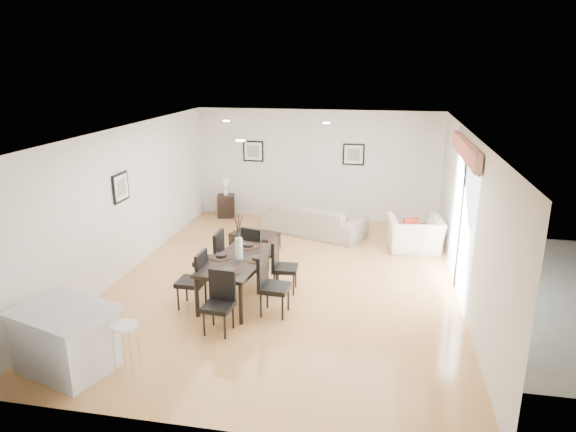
% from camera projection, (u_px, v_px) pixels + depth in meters
% --- Properties ---
extents(ground, '(8.00, 8.00, 0.00)m').
position_uv_depth(ground, '(286.00, 280.00, 9.29)').
color(ground, tan).
rests_on(ground, ground).
extents(wall_back, '(6.00, 0.04, 2.70)m').
position_uv_depth(wall_back, '(317.00, 165.00, 12.66)').
color(wall_back, silver).
rests_on(wall_back, ground).
extents(wall_front, '(6.00, 0.04, 2.70)m').
position_uv_depth(wall_front, '(211.00, 317.00, 5.13)').
color(wall_front, silver).
rests_on(wall_front, ground).
extents(wall_left, '(0.04, 8.00, 2.70)m').
position_uv_depth(wall_left, '(126.00, 201.00, 9.43)').
color(wall_left, silver).
rests_on(wall_left, ground).
extents(wall_right, '(0.04, 8.00, 2.70)m').
position_uv_depth(wall_right, '(466.00, 218.00, 8.36)').
color(wall_right, silver).
rests_on(wall_right, ground).
extents(ceiling, '(6.00, 8.00, 0.02)m').
position_uv_depth(ceiling, '(286.00, 131.00, 8.51)').
color(ceiling, white).
rests_on(ceiling, wall_back).
extents(sofa, '(2.50, 1.70, 0.68)m').
position_uv_depth(sofa, '(314.00, 219.00, 11.74)').
color(sofa, gray).
rests_on(sofa, ground).
extents(armchair, '(1.20, 1.08, 0.71)m').
position_uv_depth(armchair, '(415.00, 234.00, 10.68)').
color(armchair, beige).
rests_on(armchair, ground).
extents(dining_table, '(1.08, 1.81, 0.71)m').
position_uv_depth(dining_table, '(239.00, 263.00, 8.41)').
color(dining_table, black).
rests_on(dining_table, ground).
extents(dining_chair_wnear, '(0.44, 0.44, 0.95)m').
position_uv_depth(dining_chair_wnear, '(196.00, 277.00, 8.14)').
color(dining_chair_wnear, black).
rests_on(dining_chair_wnear, ground).
extents(dining_chair_wfar, '(0.45, 0.45, 1.00)m').
position_uv_depth(dining_chair_wfar, '(213.00, 256.00, 8.94)').
color(dining_chair_wfar, black).
rests_on(dining_chair_wfar, ground).
extents(dining_chair_enear, '(0.47, 0.47, 0.99)m').
position_uv_depth(dining_chair_enear, '(269.00, 281.00, 7.93)').
color(dining_chair_enear, black).
rests_on(dining_chair_enear, ground).
extents(dining_chair_efar, '(0.44, 0.44, 0.93)m').
position_uv_depth(dining_chair_efar, '(280.00, 263.00, 8.73)').
color(dining_chair_efar, black).
rests_on(dining_chair_efar, ground).
extents(dining_chair_head, '(0.44, 0.44, 0.91)m').
position_uv_depth(dining_chair_head, '(220.00, 298.00, 7.45)').
color(dining_chair_head, black).
rests_on(dining_chair_head, ground).
extents(dining_chair_foot, '(0.51, 0.51, 0.91)m').
position_uv_depth(dining_chair_foot, '(254.00, 248.00, 9.45)').
color(dining_chair_foot, black).
rests_on(dining_chair_foot, ground).
extents(vase, '(0.97, 1.48, 0.75)m').
position_uv_depth(vase, '(239.00, 241.00, 8.30)').
color(vase, white).
rests_on(vase, dining_table).
extents(coffee_table, '(1.05, 0.78, 0.37)m').
position_uv_depth(coffee_table, '(255.00, 242.00, 10.74)').
color(coffee_table, black).
rests_on(coffee_table, ground).
extents(side_table, '(0.52, 0.52, 0.56)m').
position_uv_depth(side_table, '(226.00, 206.00, 13.05)').
color(side_table, black).
rests_on(side_table, ground).
extents(table_lamp, '(0.21, 0.21, 0.41)m').
position_uv_depth(table_lamp, '(225.00, 185.00, 12.89)').
color(table_lamp, white).
rests_on(table_lamp, side_table).
extents(cushion, '(0.34, 0.20, 0.32)m').
position_uv_depth(cushion, '(411.00, 226.00, 10.54)').
color(cushion, '#A12414').
rests_on(cushion, armchair).
extents(kitchen_island, '(1.41, 1.23, 0.84)m').
position_uv_depth(kitchen_island, '(66.00, 339.00, 6.52)').
color(kitchen_island, silver).
rests_on(kitchen_island, ground).
extents(bar_stool, '(0.32, 0.32, 0.71)m').
position_uv_depth(bar_stool, '(125.00, 332.00, 6.32)').
color(bar_stool, white).
rests_on(bar_stool, ground).
extents(framed_print_back_left, '(0.52, 0.04, 0.52)m').
position_uv_depth(framed_print_back_left, '(253.00, 151.00, 12.83)').
color(framed_print_back_left, black).
rests_on(framed_print_back_left, wall_back).
extents(framed_print_back_right, '(0.52, 0.04, 0.52)m').
position_uv_depth(framed_print_back_right, '(354.00, 154.00, 12.38)').
color(framed_print_back_right, black).
rests_on(framed_print_back_right, wall_back).
extents(framed_print_left_wall, '(0.04, 0.52, 0.52)m').
position_uv_depth(framed_print_left_wall, '(121.00, 187.00, 9.15)').
color(framed_print_left_wall, black).
rests_on(framed_print_left_wall, wall_left).
extents(sliding_door, '(0.12, 2.70, 2.57)m').
position_uv_depth(sliding_door, '(463.00, 195.00, 8.56)').
color(sliding_door, white).
rests_on(sliding_door, wall_right).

